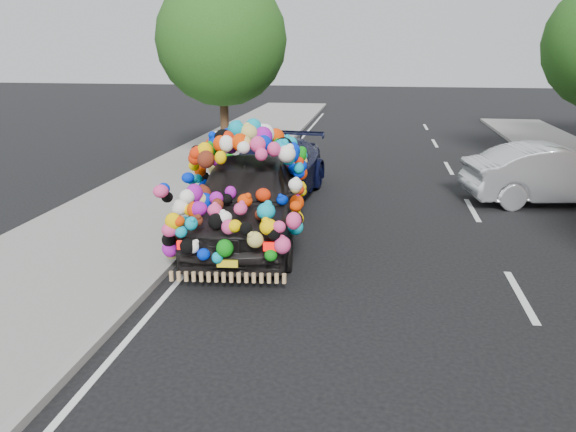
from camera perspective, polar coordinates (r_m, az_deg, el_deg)
ground at (r=9.55m, az=0.96°, el=-6.72°), size 100.00×100.00×0.00m
sidewalk at (r=10.94m, az=-22.02°, el=-4.54°), size 4.00×60.00×0.12m
kerb at (r=10.10m, az=-12.42°, el=-5.40°), size 0.15×60.00×0.13m
lane_markings at (r=9.77m, az=22.56°, el=-7.50°), size 6.00×50.00×0.01m
tree_near_sidewalk at (r=18.85m, az=-6.73°, el=17.33°), size 4.20×4.20×6.13m
plush_art_car at (r=11.27m, az=-4.27°, el=3.50°), size 2.93×5.47×2.37m
navy_sedan at (r=14.38m, az=-1.69°, el=4.51°), size 2.56×5.35×1.51m
silver_hatchback at (r=15.66m, az=25.61°, el=3.82°), size 4.69×2.34×1.48m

